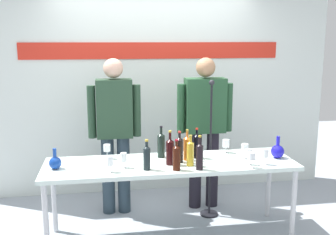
{
  "coord_description": "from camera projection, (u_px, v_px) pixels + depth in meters",
  "views": [
    {
      "loc": [
        -0.61,
        -3.63,
        1.95
      ],
      "look_at": [
        0.0,
        0.15,
        1.19
      ],
      "focal_mm": 42.56,
      "sensor_mm": 36.0,
      "label": 1
    }
  ],
  "objects": [
    {
      "name": "wine_glass_right_0",
      "position": [
        252.0,
        156.0,
        3.65
      ],
      "size": [
        0.07,
        0.07,
        0.15
      ],
      "color": "white",
      "rests_on": "display_table"
    },
    {
      "name": "wine_bottle_7",
      "position": [
        197.0,
        145.0,
        3.95
      ],
      "size": [
        0.07,
        0.07,
        0.31
      ],
      "color": "black",
      "rests_on": "display_table"
    },
    {
      "name": "display_table",
      "position": [
        170.0,
        168.0,
        3.85
      ],
      "size": [
        2.41,
        0.69,
        0.78
      ],
      "color": "silver",
      "rests_on": "ground"
    },
    {
      "name": "wine_bottle_3",
      "position": [
        190.0,
        152.0,
        3.72
      ],
      "size": [
        0.07,
        0.07,
        0.29
      ],
      "color": "gold",
      "rests_on": "display_table"
    },
    {
      "name": "wine_bottle_2",
      "position": [
        161.0,
        144.0,
        3.98
      ],
      "size": [
        0.07,
        0.07,
        0.32
      ],
      "color": "black",
      "rests_on": "display_table"
    },
    {
      "name": "back_wall",
      "position": [
        153.0,
        75.0,
        5.02
      ],
      "size": [
        4.57,
        0.11,
        3.0
      ],
      "color": "silver",
      "rests_on": "ground"
    },
    {
      "name": "wine_glass_left_2",
      "position": [
        124.0,
        158.0,
        3.66
      ],
      "size": [
        0.06,
        0.06,
        0.14
      ],
      "color": "white",
      "rests_on": "display_table"
    },
    {
      "name": "wine_glass_right_4",
      "position": [
        249.0,
        154.0,
        3.74
      ],
      "size": [
        0.06,
        0.06,
        0.15
      ],
      "color": "white",
      "rests_on": "display_table"
    },
    {
      "name": "presenter_right",
      "position": [
        205.0,
        122.0,
        4.53
      ],
      "size": [
        0.64,
        0.22,
        1.74
      ],
      "color": "black",
      "rests_on": "ground"
    },
    {
      "name": "wine_glass_left_0",
      "position": [
        107.0,
        148.0,
        3.94
      ],
      "size": [
        0.07,
        0.07,
        0.14
      ],
      "color": "white",
      "rests_on": "display_table"
    },
    {
      "name": "wine_glass_right_1",
      "position": [
        245.0,
        148.0,
        3.93
      ],
      "size": [
        0.07,
        0.07,
        0.15
      ],
      "color": "white",
      "rests_on": "display_table"
    },
    {
      "name": "wine_glass_right_2",
      "position": [
        226.0,
        144.0,
        4.14
      ],
      "size": [
        0.07,
        0.07,
        0.14
      ],
      "color": "white",
      "rests_on": "display_table"
    },
    {
      "name": "wine_glass_left_1",
      "position": [
        110.0,
        161.0,
        3.54
      ],
      "size": [
        0.06,
        0.06,
        0.15
      ],
      "color": "white",
      "rests_on": "display_table"
    },
    {
      "name": "microphone_stand",
      "position": [
        210.0,
        172.0,
        4.39
      ],
      "size": [
        0.2,
        0.2,
        1.52
      ],
      "color": "black",
      "rests_on": "ground"
    },
    {
      "name": "wine_bottle_4",
      "position": [
        170.0,
        151.0,
        3.74
      ],
      "size": [
        0.08,
        0.08,
        0.33
      ],
      "color": "black",
      "rests_on": "display_table"
    },
    {
      "name": "wine_bottle_1",
      "position": [
        179.0,
        149.0,
        3.82
      ],
      "size": [
        0.07,
        0.07,
        0.31
      ],
      "color": "black",
      "rests_on": "display_table"
    },
    {
      "name": "decanter_blue_left",
      "position": [
        55.0,
        162.0,
        3.63
      ],
      "size": [
        0.11,
        0.11,
        0.19
      ],
      "color": "#133996",
      "rests_on": "display_table"
    },
    {
      "name": "decanter_blue_right",
      "position": [
        278.0,
        151.0,
        3.96
      ],
      "size": [
        0.13,
        0.13,
        0.22
      ],
      "color": "#1B18BC",
      "rests_on": "display_table"
    },
    {
      "name": "wine_glass_right_3",
      "position": [
        265.0,
        154.0,
        3.75
      ],
      "size": [
        0.06,
        0.06,
        0.15
      ],
      "color": "white",
      "rests_on": "display_table"
    },
    {
      "name": "wine_bottle_6",
      "position": [
        177.0,
        157.0,
        3.59
      ],
      "size": [
        0.07,
        0.07,
        0.29
      ],
      "color": "#351006",
      "rests_on": "display_table"
    },
    {
      "name": "wine_bottle_0",
      "position": [
        200.0,
        155.0,
        3.6
      ],
      "size": [
        0.07,
        0.07,
        0.32
      ],
      "color": "black",
      "rests_on": "display_table"
    },
    {
      "name": "presenter_left",
      "position": [
        115.0,
        127.0,
        4.37
      ],
      "size": [
        0.58,
        0.22,
        1.74
      ],
      "color": "#263540",
      "rests_on": "ground"
    },
    {
      "name": "wine_bottle_8",
      "position": [
        187.0,
        147.0,
        3.89
      ],
      "size": [
        0.07,
        0.07,
        0.31
      ],
      "color": "#D0631C",
      "rests_on": "display_table"
    },
    {
      "name": "wine_bottle_5",
      "position": [
        147.0,
        157.0,
        3.6
      ],
      "size": [
        0.06,
        0.06,
        0.28
      ],
      "color": "black",
      "rests_on": "display_table"
    }
  ]
}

